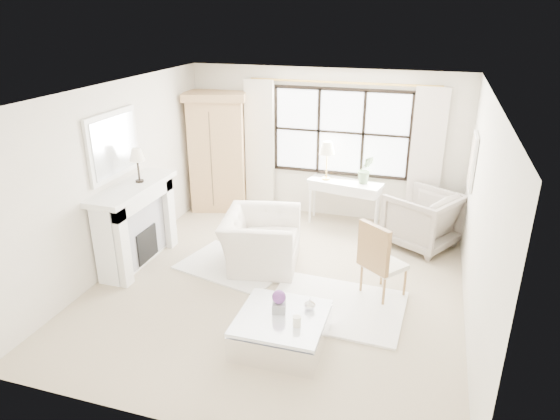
# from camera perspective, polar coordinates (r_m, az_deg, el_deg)

# --- Properties ---
(floor) EXTENTS (5.50, 5.50, 0.00)m
(floor) POSITION_cam_1_polar(r_m,az_deg,el_deg) (7.18, -0.12, -8.44)
(floor) COLOR tan
(floor) RESTS_ON ground
(ceiling) EXTENTS (5.50, 5.50, 0.00)m
(ceiling) POSITION_cam_1_polar(r_m,az_deg,el_deg) (6.25, -0.14, 13.36)
(ceiling) COLOR white
(ceiling) RESTS_ON ground
(wall_back) EXTENTS (5.00, 0.00, 5.00)m
(wall_back) POSITION_cam_1_polar(r_m,az_deg,el_deg) (9.14, 5.05, 7.48)
(wall_back) COLOR silver
(wall_back) RESTS_ON ground
(wall_front) EXTENTS (5.00, 0.00, 5.00)m
(wall_front) POSITION_cam_1_polar(r_m,az_deg,el_deg) (4.32, -11.24, -10.66)
(wall_front) COLOR white
(wall_front) RESTS_ON ground
(wall_left) EXTENTS (0.00, 5.50, 5.50)m
(wall_left) POSITION_cam_1_polar(r_m,az_deg,el_deg) (7.68, -18.27, 3.55)
(wall_left) COLOR beige
(wall_left) RESTS_ON ground
(wall_right) EXTENTS (0.00, 5.50, 5.50)m
(wall_right) POSITION_cam_1_polar(r_m,az_deg,el_deg) (6.37, 21.87, -0.76)
(wall_right) COLOR beige
(wall_right) RESTS_ON ground
(window_pane) EXTENTS (2.40, 0.02, 1.50)m
(window_pane) POSITION_cam_1_polar(r_m,az_deg,el_deg) (9.00, 6.96, 8.82)
(window_pane) COLOR white
(window_pane) RESTS_ON wall_back
(window_frame) EXTENTS (2.50, 0.04, 1.50)m
(window_frame) POSITION_cam_1_polar(r_m,az_deg,el_deg) (9.00, 6.95, 8.80)
(window_frame) COLOR black
(window_frame) RESTS_ON wall_back
(curtain_rod) EXTENTS (3.30, 0.04, 0.04)m
(curtain_rod) POSITION_cam_1_polar(r_m,az_deg,el_deg) (8.79, 7.15, 14.26)
(curtain_rod) COLOR #BC9341
(curtain_rod) RESTS_ON wall_back
(curtain_left) EXTENTS (0.55, 0.10, 2.47)m
(curtain_left) POSITION_cam_1_polar(r_m,az_deg,el_deg) (9.39, -2.33, 7.22)
(curtain_left) COLOR silver
(curtain_left) RESTS_ON ground
(curtain_right) EXTENTS (0.55, 0.10, 2.47)m
(curtain_right) POSITION_cam_1_polar(r_m,az_deg,el_deg) (8.89, 16.33, 5.46)
(curtain_right) COLOR beige
(curtain_right) RESTS_ON ground
(fireplace) EXTENTS (0.58, 1.66, 1.26)m
(fireplace) POSITION_cam_1_polar(r_m,az_deg,el_deg) (7.80, -16.29, -1.47)
(fireplace) COLOR white
(fireplace) RESTS_ON ground
(mirror_frame) EXTENTS (0.05, 1.15, 0.95)m
(mirror_frame) POSITION_cam_1_polar(r_m,az_deg,el_deg) (7.53, -18.53, 7.06)
(mirror_frame) COLOR silver
(mirror_frame) RESTS_ON wall_left
(mirror_glass) EXTENTS (0.02, 1.00, 0.80)m
(mirror_glass) POSITION_cam_1_polar(r_m,az_deg,el_deg) (7.51, -18.34, 7.05)
(mirror_glass) COLOR silver
(mirror_glass) RESTS_ON wall_left
(art_frame) EXTENTS (0.04, 0.62, 0.82)m
(art_frame) POSITION_cam_1_polar(r_m,az_deg,el_deg) (7.91, 21.18, 5.21)
(art_frame) COLOR silver
(art_frame) RESTS_ON wall_right
(art_canvas) EXTENTS (0.01, 0.52, 0.72)m
(art_canvas) POSITION_cam_1_polar(r_m,az_deg,el_deg) (7.91, 21.03, 5.23)
(art_canvas) COLOR #BBAA91
(art_canvas) RESTS_ON wall_right
(mantel_lamp) EXTENTS (0.22, 0.22, 0.51)m
(mantel_lamp) POSITION_cam_1_polar(r_m,az_deg,el_deg) (7.55, -16.04, 5.93)
(mantel_lamp) COLOR black
(mantel_lamp) RESTS_ON fireplace
(armoire) EXTENTS (1.26, 0.97, 2.24)m
(armoire) POSITION_cam_1_polar(r_m,az_deg,el_deg) (9.52, -7.14, 6.68)
(armoire) COLOR tan
(armoire) RESTS_ON floor
(console_table) EXTENTS (1.36, 0.68, 0.80)m
(console_table) POSITION_cam_1_polar(r_m,az_deg,el_deg) (9.03, 7.35, 0.86)
(console_table) COLOR white
(console_table) RESTS_ON floor
(console_lamp) EXTENTS (0.28, 0.28, 0.69)m
(console_lamp) POSITION_cam_1_polar(r_m,az_deg,el_deg) (8.81, 5.41, 6.95)
(console_lamp) COLOR gold
(console_lamp) RESTS_ON console_table
(orchid_plant) EXTENTS (0.33, 0.30, 0.50)m
(orchid_plant) POSITION_cam_1_polar(r_m,az_deg,el_deg) (8.78, 9.76, 4.58)
(orchid_plant) COLOR #5C7A51
(orchid_plant) RESTS_ON console_table
(side_table) EXTENTS (0.40, 0.40, 0.51)m
(side_table) POSITION_cam_1_polar(r_m,az_deg,el_deg) (8.11, 0.22, -2.05)
(side_table) COLOR white
(side_table) RESTS_ON floor
(rug_left) EXTENTS (1.77, 1.44, 0.03)m
(rug_left) POSITION_cam_1_polar(r_m,az_deg,el_deg) (7.66, -5.30, -6.35)
(rug_left) COLOR white
(rug_left) RESTS_ON floor
(rug_right) EXTENTS (1.80, 1.38, 0.03)m
(rug_right) POSITION_cam_1_polar(r_m,az_deg,el_deg) (6.71, 6.34, -10.87)
(rug_right) COLOR white
(rug_right) RESTS_ON floor
(club_armchair) EXTENTS (1.27, 1.40, 0.80)m
(club_armchair) POSITION_cam_1_polar(r_m,az_deg,el_deg) (7.53, -2.21, -3.46)
(club_armchair) COLOR beige
(club_armchair) RESTS_ON floor
(wingback_chair) EXTENTS (1.36, 1.35, 0.92)m
(wingback_chair) POSITION_cam_1_polar(r_m,az_deg,el_deg) (8.43, 15.95, -1.05)
(wingback_chair) COLOR gray
(wingback_chair) RESTS_ON floor
(french_chair) EXTENTS (0.68, 0.68, 1.08)m
(french_chair) POSITION_cam_1_polar(r_m,az_deg,el_deg) (6.90, 11.58, -7.33)
(french_chair) COLOR olive
(french_chair) RESTS_ON floor
(coffee_table) EXTENTS (1.01, 1.01, 0.38)m
(coffee_table) POSITION_cam_1_polar(r_m,az_deg,el_deg) (5.95, 0.19, -13.60)
(coffee_table) COLOR white
(coffee_table) RESTS_ON floor
(planter_box) EXTENTS (0.19, 0.19, 0.12)m
(planter_box) POSITION_cam_1_polar(r_m,az_deg,el_deg) (5.88, -0.12, -11.04)
(planter_box) COLOR gray
(planter_box) RESTS_ON coffee_table
(planter_flowers) EXTENTS (0.16, 0.16, 0.16)m
(planter_flowers) POSITION_cam_1_polar(r_m,az_deg,el_deg) (5.81, -0.12, -9.90)
(planter_flowers) COLOR #602E74
(planter_flowers) RESTS_ON planter_box
(pillar_candle) EXTENTS (0.09, 0.09, 0.12)m
(pillar_candle) POSITION_cam_1_polar(r_m,az_deg,el_deg) (5.65, 1.94, -12.60)
(pillar_candle) COLOR silver
(pillar_candle) RESTS_ON coffee_table
(coffee_vase) EXTENTS (0.18, 0.18, 0.14)m
(coffee_vase) POSITION_cam_1_polar(r_m,az_deg,el_deg) (5.93, 3.43, -10.66)
(coffee_vase) COLOR white
(coffee_vase) RESTS_ON coffee_table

